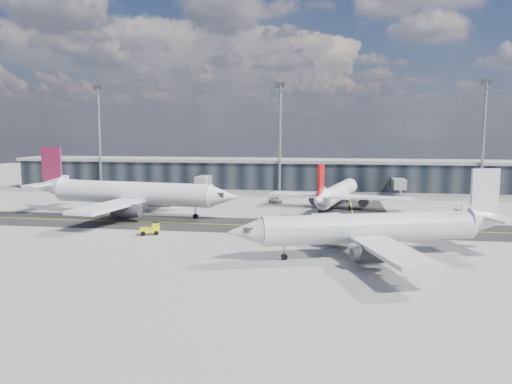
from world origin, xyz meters
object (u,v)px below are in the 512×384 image
at_px(airliner_redtail, 337,193).
at_px(baggage_tug, 152,229).
at_px(airliner_af, 130,193).
at_px(airliner_near, 374,228).
at_px(service_van, 276,199).

distance_m(airliner_redtail, baggage_tug, 42.70).
bearing_deg(baggage_tug, airliner_af, -166.31).
bearing_deg(airliner_near, airliner_af, 41.87).
relative_size(airliner_redtail, baggage_tug, 10.33).
height_order(airliner_redtail, baggage_tug, airliner_redtail).
bearing_deg(service_van, airliner_near, -92.70).
xyz_separation_m(airliner_af, baggage_tug, (10.85, -17.06, -3.39)).
bearing_deg(airliner_af, airliner_redtail, 116.62).
distance_m(baggage_tug, service_van, 41.97).
xyz_separation_m(airliner_near, baggage_tug, (-34.35, 8.57, -2.83)).
bearing_deg(airliner_redtail, airliner_near, -70.99).
distance_m(airliner_near, baggage_tug, 35.52).
xyz_separation_m(airliner_af, service_van, (26.39, 21.93, -3.69)).
bearing_deg(airliner_near, airliner_redtail, -11.71).
distance_m(airliner_af, airliner_near, 51.96).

